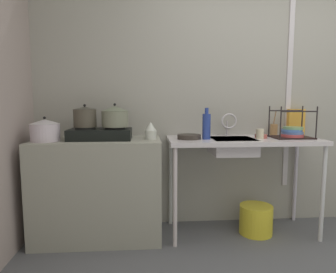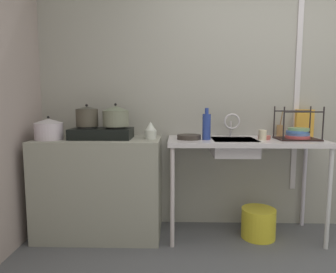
# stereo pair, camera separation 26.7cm
# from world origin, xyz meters

# --- Properties ---
(wall_back) EXTENTS (5.43, 0.10, 2.46)m
(wall_back) POSITION_xyz_m (0.00, 1.60, 1.23)
(wall_back) COLOR #9E9A91
(wall_back) RESTS_ON ground
(wall_metal_strip) EXTENTS (0.05, 0.01, 1.97)m
(wall_metal_strip) POSITION_xyz_m (0.20, 1.55, 1.35)
(wall_metal_strip) COLOR silver
(counter_concrete) EXTENTS (1.12, 0.56, 0.90)m
(counter_concrete) POSITION_xyz_m (-1.68, 1.27, 0.45)
(counter_concrete) COLOR gray
(counter_concrete) RESTS_ON ground
(counter_sink) EXTENTS (1.38, 0.56, 0.90)m
(counter_sink) POSITION_xyz_m (-0.35, 1.27, 0.83)
(counter_sink) COLOR silver
(counter_sink) RESTS_ON ground
(stove) EXTENTS (0.54, 0.31, 0.11)m
(stove) POSITION_xyz_m (-1.65, 1.27, 0.95)
(stove) COLOR black
(stove) RESTS_ON counter_concrete
(pot_on_left_burner) EXTENTS (0.20, 0.20, 0.20)m
(pot_on_left_burner) POSITION_xyz_m (-1.78, 1.27, 1.10)
(pot_on_left_burner) COLOR #474035
(pot_on_left_burner) RESTS_ON stove
(pot_on_right_burner) EXTENTS (0.24, 0.24, 0.21)m
(pot_on_right_burner) POSITION_xyz_m (-1.52, 1.27, 1.11)
(pot_on_right_burner) COLOR slate
(pot_on_right_burner) RESTS_ON stove
(pot_beside_stove) EXTENTS (0.25, 0.25, 0.21)m
(pot_beside_stove) POSITION_xyz_m (-2.10, 1.19, 1.00)
(pot_beside_stove) COLOR silver
(pot_beside_stove) RESTS_ON counter_concrete
(percolator) EXTENTS (0.10, 0.10, 0.15)m
(percolator) POSITION_xyz_m (-1.20, 1.26, 0.98)
(percolator) COLOR silver
(percolator) RESTS_ON counter_concrete
(sink_basin) EXTENTS (0.39, 0.38, 0.14)m
(sink_basin) POSITION_xyz_m (-0.45, 1.26, 0.83)
(sink_basin) COLOR silver
(sink_basin) RESTS_ON counter_sink
(faucet) EXTENTS (0.15, 0.09, 0.23)m
(faucet) POSITION_xyz_m (-0.45, 1.42, 1.04)
(faucet) COLOR silver
(faucet) RESTS_ON counter_sink
(frying_pan) EXTENTS (0.21, 0.21, 0.04)m
(frying_pan) POSITION_xyz_m (-0.86, 1.25, 0.92)
(frying_pan) COLOR #332C27
(frying_pan) RESTS_ON counter_sink
(dish_rack) EXTENTS (0.35, 0.27, 0.29)m
(dish_rack) POSITION_xyz_m (0.11, 1.26, 0.95)
(dish_rack) COLOR black
(dish_rack) RESTS_ON counter_sink
(cup_by_rack) EXTENTS (0.07, 0.07, 0.09)m
(cup_by_rack) POSITION_xyz_m (-0.21, 1.22, 0.95)
(cup_by_rack) COLOR beige
(cup_by_rack) RESTS_ON counter_sink
(small_bowl_on_drainboard) EXTENTS (0.11, 0.11, 0.04)m
(small_bowl_on_drainboard) POSITION_xyz_m (-0.18, 1.27, 0.92)
(small_bowl_on_drainboard) COLOR #BA574E
(small_bowl_on_drainboard) RESTS_ON counter_sink
(bottle_by_sink) EXTENTS (0.07, 0.07, 0.28)m
(bottle_by_sink) POSITION_xyz_m (-0.70, 1.23, 1.02)
(bottle_by_sink) COLOR navy
(bottle_by_sink) RESTS_ON counter_sink
(cereal_box) EXTENTS (0.17, 0.09, 0.26)m
(cereal_box) POSITION_xyz_m (0.26, 1.50, 1.03)
(cereal_box) COLOR gold
(cereal_box) RESTS_ON counter_sink
(utensil_jar) EXTENTS (0.07, 0.07, 0.25)m
(utensil_jar) POSITION_xyz_m (0.04, 1.50, 0.96)
(utensil_jar) COLOR #A17445
(utensil_jar) RESTS_ON counter_sink
(bucket_on_floor) EXTENTS (0.31, 0.31, 0.27)m
(bucket_on_floor) POSITION_xyz_m (-0.22, 1.23, 0.13)
(bucket_on_floor) COLOR yellow
(bucket_on_floor) RESTS_ON ground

